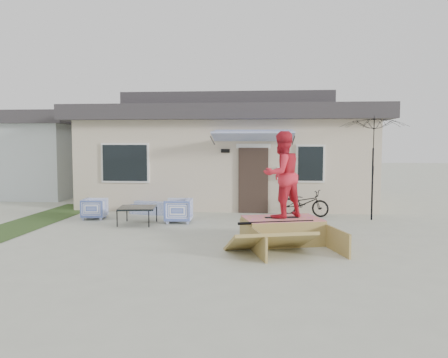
# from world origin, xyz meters

# --- Properties ---
(ground) EXTENTS (90.00, 90.00, 0.00)m
(ground) POSITION_xyz_m (0.00, 0.00, 0.00)
(ground) COLOR #ABAF9C
(ground) RESTS_ON ground
(grass_strip) EXTENTS (1.40, 8.00, 0.01)m
(grass_strip) POSITION_xyz_m (-5.20, 2.00, 0.00)
(grass_strip) COLOR #28411C
(grass_strip) RESTS_ON ground
(house) EXTENTS (10.80, 8.49, 4.10)m
(house) POSITION_xyz_m (0.00, 7.99, 1.94)
(house) COLOR beige
(house) RESTS_ON ground
(neighbor_house) EXTENTS (8.60, 7.60, 3.50)m
(neighbor_house) POSITION_xyz_m (-10.50, 10.00, 1.78)
(neighbor_house) COLOR silver
(neighbor_house) RESTS_ON ground
(loveseat) EXTENTS (1.54, 0.76, 0.58)m
(loveseat) POSITION_xyz_m (-2.12, 3.98, 0.29)
(loveseat) COLOR #4159B4
(loveseat) RESTS_ON ground
(armchair_left) EXTENTS (0.68, 0.71, 0.68)m
(armchair_left) POSITION_xyz_m (-3.65, 2.89, 0.34)
(armchair_left) COLOR #4159B4
(armchair_left) RESTS_ON ground
(armchair_right) EXTENTS (0.72, 0.76, 0.75)m
(armchair_right) POSITION_xyz_m (-1.06, 2.51, 0.38)
(armchair_right) COLOR #4159B4
(armchair_right) RESTS_ON ground
(coffee_table) EXTENTS (1.10, 1.10, 0.48)m
(coffee_table) POSITION_xyz_m (-2.14, 2.14, 0.24)
(coffee_table) COLOR black
(coffee_table) RESTS_ON ground
(bicycle) EXTENTS (1.64, 1.10, 0.99)m
(bicycle) POSITION_xyz_m (2.59, 4.03, 0.50)
(bicycle) COLOR black
(bicycle) RESTS_ON ground
(patio_umbrella) EXTENTS (2.44, 2.37, 2.20)m
(patio_umbrella) POSITION_xyz_m (4.49, 3.45, 1.75)
(patio_umbrella) COLOR black
(patio_umbrella) RESTS_ON ground
(skate_ramp) EXTENTS (2.20, 2.58, 0.55)m
(skate_ramp) POSITION_xyz_m (1.76, 0.11, 0.28)
(skate_ramp) COLOR olive
(skate_ramp) RESTS_ON ground
(skateboard) EXTENTS (0.77, 0.30, 0.05)m
(skateboard) POSITION_xyz_m (1.75, 0.17, 0.58)
(skateboard) COLOR black
(skateboard) RESTS_ON skate_ramp
(skater) EXTENTS (1.19, 1.15, 1.93)m
(skater) POSITION_xyz_m (1.75, 0.17, 1.57)
(skater) COLOR red
(skater) RESTS_ON skateboard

